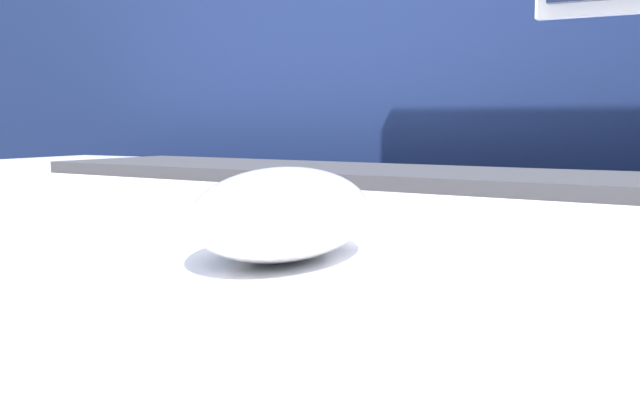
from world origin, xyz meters
TOP-DOWN VIEW (x-y plane):
  - partition_panel at (0.00, 0.57)m, footprint 5.00×0.03m
  - computer_mouse_near at (-0.00, -0.18)m, footprint 0.09×0.12m
  - keyboard at (-0.06, -0.01)m, footprint 0.45×0.15m

SIDE VIEW (x-z plane):
  - partition_panel at x=0.00m, z-range 0.00..1.32m
  - keyboard at x=-0.06m, z-range 0.78..0.80m
  - computer_mouse_near at x=0.00m, z-range 0.78..0.81m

